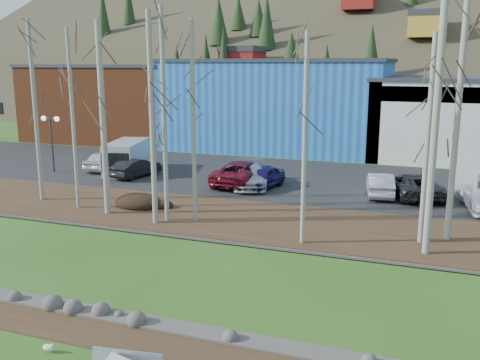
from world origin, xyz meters
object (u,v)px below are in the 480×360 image
at_px(car_6, 417,185).
at_px(car_5, 380,184).
at_px(street_lamp, 51,128).
at_px(car_2, 243,173).
at_px(van_grey, 126,157).
at_px(car_1, 136,168).
at_px(seagull, 48,347).
at_px(car_0, 105,160).
at_px(car_4, 263,178).
at_px(car_8, 412,185).
at_px(car_3, 251,175).

bearing_deg(car_6, car_5, -6.76).
relative_size(street_lamp, car_2, 0.71).
relative_size(car_5, van_grey, 0.77).
height_order(street_lamp, car_5, street_lamp).
bearing_deg(car_1, seagull, 125.03).
distance_m(car_1, car_6, 18.63).
distance_m(street_lamp, car_5, 23.30).
distance_m(seagull, car_2, 21.32).
distance_m(car_5, van_grey, 18.14).
relative_size(car_0, car_4, 1.07).
height_order(car_1, car_4, car_4).
height_order(car_0, car_8, car_0).
xyz_separation_m(street_lamp, van_grey, (5.04, 1.74, -2.10)).
bearing_deg(car_1, car_6, -167.70).
bearing_deg(car_5, car_6, -179.02).
bearing_deg(van_grey, car_3, -21.22).
bearing_deg(car_3, car_6, -13.84).
height_order(car_2, van_grey, van_grey).
xyz_separation_m(car_0, car_4, (12.89, -1.76, -0.05)).
xyz_separation_m(car_4, van_grey, (-10.94, 1.49, 0.43)).
height_order(street_lamp, car_2, street_lamp).
height_order(seagull, van_grey, van_grey).
distance_m(seagull, car_1, 23.09).
bearing_deg(car_6, car_4, -11.21).
bearing_deg(car_8, seagull, 51.06).
height_order(car_0, car_3, car_3).
xyz_separation_m(car_6, car_8, (-0.27, 0.00, 0.00)).
bearing_deg(van_grey, car_0, 158.05).
distance_m(seagull, van_grey, 24.89).
bearing_deg(car_4, car_1, -171.98).
bearing_deg(seagull, street_lamp, 125.69).
distance_m(street_lamp, car_1, 7.10).
distance_m(car_3, car_5, 8.10).
height_order(car_0, car_4, car_0).
relative_size(street_lamp, car_8, 0.81).
distance_m(street_lamp, car_3, 15.27).
bearing_deg(car_3, van_grey, 155.15).
bearing_deg(van_grey, car_6, -15.70).
bearing_deg(car_1, car_8, -167.66).
height_order(car_3, van_grey, van_grey).
bearing_deg(car_5, van_grey, -12.29).
xyz_separation_m(car_1, car_3, (8.46, -0.01, 0.09)).
bearing_deg(car_2, car_4, 163.75).
xyz_separation_m(car_4, car_5, (7.17, 0.58, 0.01)).
distance_m(car_2, car_3, 0.67).
relative_size(car_1, car_5, 0.95).
xyz_separation_m(seagull, car_4, (-0.33, 20.67, 0.66)).
bearing_deg(car_3, car_5, -15.51).
bearing_deg(street_lamp, car_0, 36.18).
xyz_separation_m(car_0, car_3, (11.97, -1.50, 0.02)).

